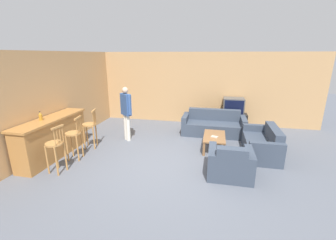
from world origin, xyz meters
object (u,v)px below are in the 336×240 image
at_px(bar_chair_near, 55,148).
at_px(tv, 233,106).
at_px(coffee_table, 214,138).
at_px(armchair_near, 230,164).
at_px(book_on_table, 214,137).
at_px(loveseat_right, 262,144).
at_px(bottle, 40,116).
at_px(couch_far, 213,126).
at_px(tv_unit, 232,121).
at_px(bar_chair_mid, 74,137).
at_px(bar_chair_far, 90,128).
at_px(person_by_window, 126,111).

distance_m(bar_chair_near, tv, 5.66).
bearing_deg(coffee_table, armchair_near, -75.78).
bearing_deg(tv, book_on_table, -105.26).
distance_m(loveseat_right, bottle, 5.53).
distance_m(couch_far, coffee_table, 1.26).
xyz_separation_m(armchair_near, tv, (0.24, 3.45, 0.51)).
distance_m(tv, book_on_table, 2.28).
bearing_deg(armchair_near, tv_unit, 85.99).
distance_m(tv, bottle, 5.87).
xyz_separation_m(bar_chair_mid, coffee_table, (3.35, 1.33, -0.25)).
relative_size(bar_chair_mid, tv_unit, 1.11).
height_order(bar_chair_far, tv_unit, bar_chair_far).
xyz_separation_m(bar_chair_near, armchair_near, (3.70, 0.61, -0.30)).
height_order(couch_far, tv_unit, couch_far).
bearing_deg(person_by_window, armchair_near, -27.72).
distance_m(bar_chair_far, coffee_table, 3.41).
bearing_deg(bar_chair_far, tv_unit, 34.11).
bearing_deg(person_by_window, coffee_table, -3.51).
bearing_deg(person_by_window, bar_chair_far, -134.96).
height_order(book_on_table, person_by_window, person_by_window).
height_order(tv_unit, book_on_table, tv_unit).
bearing_deg(bottle, tv_unit, 37.45).
xyz_separation_m(bar_chair_near, bottle, (-0.71, 0.50, 0.53)).
bearing_deg(bar_chair_far, loveseat_right, 6.56).
xyz_separation_m(armchair_near, bottle, (-4.41, -0.11, 0.83)).
xyz_separation_m(coffee_table, tv, (0.59, 2.06, 0.45)).
distance_m(tv_unit, bottle, 5.92).
xyz_separation_m(armchair_near, person_by_window, (-2.94, 1.54, 0.64)).
distance_m(bar_chair_near, person_by_window, 2.31).
bearing_deg(armchair_near, person_by_window, 152.28).
xyz_separation_m(bar_chair_near, tv, (3.94, 4.06, 0.21)).
distance_m(bar_chair_far, book_on_table, 3.39).
bearing_deg(bar_chair_far, coffee_table, 10.19).
bearing_deg(person_by_window, loveseat_right, -3.53).
relative_size(loveseat_right, tv_unit, 1.58).
distance_m(bar_chair_far, tv, 4.76).
height_order(couch_far, loveseat_right, couch_far).
height_order(bar_chair_far, bottle, bottle).
height_order(bar_chair_far, couch_far, bar_chair_far).
xyz_separation_m(bar_chair_mid, tv, (3.94, 3.39, 0.21)).
distance_m(loveseat_right, book_on_table, 1.23).
bearing_deg(armchair_near, loveseat_right, 56.25).
bearing_deg(coffee_table, bar_chair_mid, -158.39).
relative_size(loveseat_right, tv, 2.21).
xyz_separation_m(couch_far, bottle, (-4.01, -2.75, 0.83)).
relative_size(couch_far, armchair_near, 2.16).
bearing_deg(tv, couch_far, -128.24).
distance_m(bar_chair_far, loveseat_right, 4.61).
relative_size(couch_far, tv, 2.86).
height_order(bar_chair_near, person_by_window, person_by_window).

